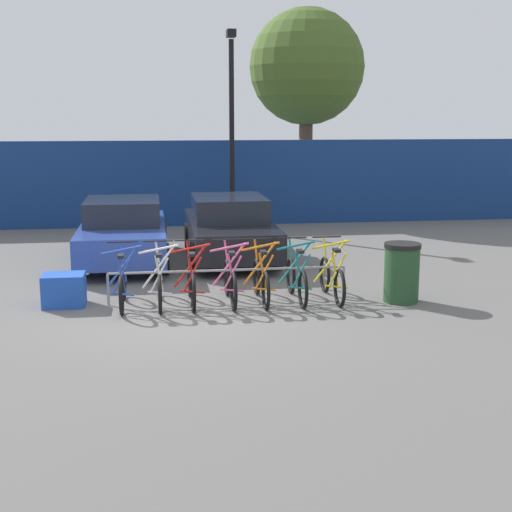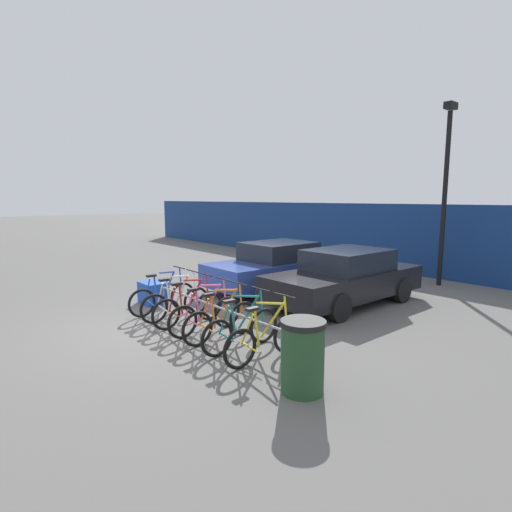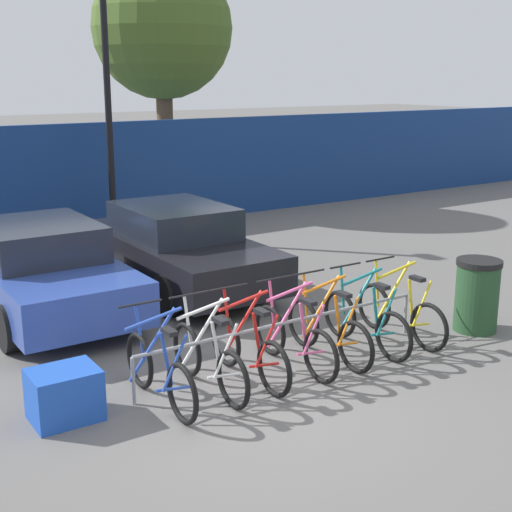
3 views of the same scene
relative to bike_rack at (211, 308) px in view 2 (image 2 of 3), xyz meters
The scene contains 15 objects.
ground_plane 1.18m from the bike_rack, 140.87° to the right, with size 120.00×120.00×0.00m, color #605E5B.
hoarding_wall 8.90m from the bike_rack, 95.37° to the left, with size 36.00×0.16×2.48m, color navy.
bike_rack is the anchor object (origin of this frame).
bicycle_blue 1.82m from the bike_rack, behind, with size 0.68×1.71×1.05m.
bicycle_white 1.21m from the bike_rack, behind, with size 0.68×1.71×1.05m.
bicycle_red 0.68m from the bike_rack, 167.13° to the right, with size 0.68×1.71×1.05m.
bicycle_pink 0.19m from the bike_rack, 84.67° to the right, with size 0.68×1.71×1.05m.
bicycle_orange 0.58m from the bike_rack, 15.16° to the right, with size 0.68×1.71×1.05m.
bicycle_teal 1.19m from the bike_rack, ahead, with size 0.68×1.71×1.05m.
bicycle_yellow 1.82m from the bike_rack, ahead, with size 0.68×1.71×1.05m.
car_blue 4.08m from the bike_rack, 118.12° to the left, with size 1.91×4.23×1.40m.
car_black 3.81m from the bike_rack, 83.49° to the left, with size 1.91×4.42×1.40m.
lamp_post 8.29m from the bike_rack, 83.10° to the left, with size 0.24×0.44×5.45m.
trash_bin 3.00m from the bike_rack, ahead, with size 0.63×0.63×1.03m.
cargo_crate 2.81m from the bike_rack, behind, with size 0.70×0.56×0.55m, color blue.
Camera 2 is at (7.39, -3.68, 2.69)m, focal length 28.00 mm.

